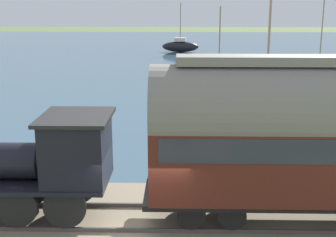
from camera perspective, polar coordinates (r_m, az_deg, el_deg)
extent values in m
cube|color=#426075|center=(55.52, 0.35, 7.64)|extent=(80.00, 80.00, 0.01)
cube|color=gray|center=(13.74, -2.80, -13.10)|extent=(5.34, 56.00, 0.52)
cube|color=#4C4742|center=(12.90, -3.07, -13.45)|extent=(0.07, 54.88, 0.12)
cube|color=#4C4742|center=(14.30, -2.59, -10.52)|extent=(0.07, 54.88, 0.12)
cylinder|color=black|center=(12.94, -12.48, -10.56)|extent=(0.12, 1.16, 1.16)
cylinder|color=black|center=(14.33, -11.02, -7.94)|extent=(0.12, 1.16, 1.16)
cylinder|color=black|center=(13.30, -18.03, -10.23)|extent=(0.12, 1.16, 1.16)
cylinder|color=black|center=(14.66, -16.05, -7.73)|extent=(0.12, 1.16, 1.16)
cube|color=black|center=(13.80, -17.13, -7.14)|extent=(2.06, 4.74, 0.12)
cube|color=black|center=(13.09, -11.00, -3.67)|extent=(1.96, 1.66, 1.71)
cube|color=#282828|center=(12.84, -11.19, 0.17)|extent=(2.16, 1.90, 0.10)
cylinder|color=black|center=(12.75, 7.82, -11.72)|extent=(0.12, 0.76, 0.76)
cylinder|color=black|center=(14.16, 7.13, -8.93)|extent=(0.12, 0.76, 0.76)
cylinder|color=black|center=(12.67, 2.89, -11.76)|extent=(0.12, 0.76, 0.76)
cylinder|color=black|center=(14.09, 2.72, -8.95)|extent=(0.12, 0.76, 0.76)
cube|color=black|center=(13.67, 15.68, -8.86)|extent=(2.12, 8.60, 0.16)
cube|color=#5B2319|center=(13.25, 16.04, -3.98)|extent=(2.35, 8.26, 2.29)
cube|color=#2D333D|center=(13.13, 16.17, -2.32)|extent=(2.38, 7.74, 0.64)
cylinder|color=gray|center=(12.94, 16.40, 0.85)|extent=(2.47, 8.26, 2.47)
cube|color=gray|center=(12.70, 16.83, 6.79)|extent=(0.82, 6.88, 0.24)
ellipsoid|color=#1E707A|center=(34.89, 6.18, 4.70)|extent=(1.97, 5.00, 1.46)
cylinder|color=#9E8460|center=(34.51, 6.31, 9.64)|extent=(0.10, 0.10, 4.57)
cube|color=silver|center=(34.74, 6.22, 6.25)|extent=(1.12, 1.52, 0.45)
ellipsoid|color=gray|center=(42.81, 17.90, 5.74)|extent=(2.16, 5.98, 1.23)
cylinder|color=#9E8460|center=(42.48, 18.24, 10.04)|extent=(0.10, 0.10, 5.23)
ellipsoid|color=black|center=(59.51, 1.51, 8.75)|extent=(2.10, 4.75, 1.33)
cylinder|color=#9E8460|center=(59.28, 1.53, 11.65)|extent=(0.10, 0.10, 4.72)
cube|color=silver|center=(59.43, 1.51, 9.60)|extent=(1.07, 1.49, 0.45)
ellipsoid|color=white|center=(21.43, 11.61, -1.94)|extent=(1.97, 5.22, 1.33)
cylinder|color=#9E8460|center=(20.76, 12.07, 6.82)|extent=(0.10, 0.10, 5.26)
cube|color=silver|center=(21.21, 11.73, 0.37)|extent=(0.98, 1.62, 0.45)
ellipsoid|color=silver|center=(24.87, -10.97, -0.82)|extent=(1.23, 2.12, 0.33)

